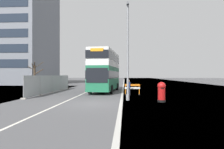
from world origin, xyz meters
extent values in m
cube|color=#4C4C4F|center=(0.00, 0.00, -0.05)|extent=(140.00, 280.00, 0.10)
cube|color=#B2AFA8|center=(2.19, 0.00, 0.00)|extent=(0.24, 196.00, 0.01)
cube|color=silver|center=(-2.31, 0.00, 0.00)|extent=(0.16, 168.00, 0.01)
cube|color=#1E6B47|center=(-0.06, 11.00, 1.76)|extent=(3.23, 10.43, 2.82)
cube|color=silver|center=(-0.06, 11.00, 3.37)|extent=(3.23, 10.43, 0.40)
cube|color=silver|center=(-0.06, 11.00, 4.35)|extent=(3.20, 10.33, 1.56)
cube|color=black|center=(-0.06, 11.00, 2.18)|extent=(3.26, 10.54, 0.90)
cube|color=black|center=(-0.06, 11.00, 4.35)|extent=(3.25, 10.48, 0.86)
cube|color=black|center=(-0.44, 5.86, 2.11)|extent=(2.28, 0.23, 1.55)
cube|color=orange|center=(-0.44, 5.86, 4.78)|extent=(1.37, 0.16, 0.32)
cube|color=#1E6B47|center=(-0.06, 11.00, 0.53)|extent=(3.26, 10.54, 0.36)
cylinder|color=black|center=(-1.53, 7.92, 0.50)|extent=(0.37, 1.02, 1.00)
cylinder|color=black|center=(0.94, 7.74, 0.50)|extent=(0.37, 1.02, 1.00)
cylinder|color=black|center=(-1.09, 13.91, 0.50)|extent=(0.37, 1.02, 1.00)
cylinder|color=black|center=(1.38, 13.73, 0.50)|extent=(0.37, 1.02, 1.00)
cylinder|color=gray|center=(2.71, 2.07, 4.00)|extent=(0.18, 0.18, 8.01)
cube|color=slate|center=(2.71, 2.07, 8.13)|extent=(0.20, 0.70, 0.20)
cylinder|color=gray|center=(2.71, 2.07, 0.25)|extent=(0.29, 0.29, 0.50)
cylinder|color=black|center=(5.37, 1.27, 0.09)|extent=(0.63, 0.63, 0.18)
cylinder|color=#B71414|center=(5.37, 1.27, 0.72)|extent=(0.59, 0.59, 1.08)
sphere|color=#B71414|center=(5.37, 1.27, 1.26)|extent=(0.66, 0.66, 0.66)
cube|color=black|center=(5.37, 0.97, 1.12)|extent=(0.22, 0.03, 0.07)
cube|color=orange|center=(3.28, 6.96, 1.05)|extent=(1.66, 0.10, 0.20)
cube|color=white|center=(3.28, 6.96, 0.73)|extent=(1.66, 0.10, 0.20)
cube|color=orange|center=(2.54, 6.97, 0.53)|extent=(0.07, 0.07, 1.05)
cube|color=black|center=(2.54, 6.97, 0.04)|extent=(0.15, 0.44, 0.08)
cube|color=orange|center=(4.03, 6.96, 0.53)|extent=(0.07, 0.07, 1.05)
cube|color=black|center=(4.03, 6.96, 0.04)|extent=(0.15, 0.44, 0.08)
cube|color=#A8AAAD|center=(-6.47, 4.00, 1.07)|extent=(0.04, 3.26, 2.04)
cube|color=#A8AAAD|center=(-6.47, 7.40, 1.07)|extent=(0.04, 3.26, 2.04)
cube|color=#A8AAAD|center=(-6.47, 10.80, 1.07)|extent=(0.04, 3.26, 2.04)
cube|color=#A8AAAD|center=(-6.47, 14.20, 1.07)|extent=(0.04, 3.26, 2.04)
cylinder|color=#939699|center=(-6.47, 2.30, 1.07)|extent=(0.06, 0.06, 2.14)
cube|color=gray|center=(-6.47, 2.30, 0.06)|extent=(0.44, 0.20, 0.12)
cylinder|color=#939699|center=(-6.47, 5.70, 1.07)|extent=(0.06, 0.06, 2.14)
cube|color=gray|center=(-6.47, 5.70, 0.06)|extent=(0.44, 0.20, 0.12)
cylinder|color=#939699|center=(-6.47, 9.10, 1.07)|extent=(0.06, 0.06, 2.14)
cube|color=gray|center=(-6.47, 9.10, 0.06)|extent=(0.44, 0.20, 0.12)
cylinder|color=#939699|center=(-6.47, 12.50, 1.07)|extent=(0.06, 0.06, 2.14)
cube|color=gray|center=(-6.47, 12.50, 0.06)|extent=(0.44, 0.20, 0.12)
cylinder|color=#939699|center=(-6.47, 15.90, 1.07)|extent=(0.06, 0.06, 2.14)
cube|color=gray|center=(-6.47, 15.90, 0.06)|extent=(0.44, 0.20, 0.12)
cube|color=silver|center=(-4.11, 30.70, 0.82)|extent=(1.75, 4.06, 1.28)
cube|color=black|center=(-4.11, 30.70, 1.82)|extent=(1.61, 2.23, 0.73)
cylinder|color=black|center=(-3.24, 31.95, 0.30)|extent=(0.20, 0.60, 0.60)
cylinder|color=black|center=(-4.99, 31.95, 0.30)|extent=(0.20, 0.60, 0.60)
cylinder|color=black|center=(-3.24, 29.44, 0.30)|extent=(0.20, 0.60, 0.60)
cylinder|color=black|center=(-4.99, 29.44, 0.30)|extent=(0.20, 0.60, 0.60)
cube|color=gray|center=(-0.98, 38.99, 0.84)|extent=(1.83, 3.94, 1.32)
cube|color=black|center=(-0.98, 38.99, 1.87)|extent=(1.68, 2.17, 0.74)
cylinder|color=black|center=(-0.07, 40.21, 0.30)|extent=(0.20, 0.60, 0.60)
cylinder|color=black|center=(-1.90, 40.21, 0.30)|extent=(0.20, 0.60, 0.60)
cylinder|color=black|center=(-0.07, 37.76, 0.30)|extent=(0.20, 0.60, 0.60)
cylinder|color=black|center=(-1.90, 37.76, 0.30)|extent=(0.20, 0.60, 0.60)
cube|color=silver|center=(-0.78, 47.93, 0.77)|extent=(1.88, 4.14, 1.19)
cube|color=black|center=(-0.78, 47.93, 1.74)|extent=(1.73, 2.27, 0.73)
cylinder|color=black|center=(0.16, 49.21, 0.30)|extent=(0.20, 0.60, 0.60)
cylinder|color=black|center=(-1.72, 49.21, 0.30)|extent=(0.20, 0.60, 0.60)
cylinder|color=black|center=(0.16, 46.65, 0.30)|extent=(0.20, 0.60, 0.60)
cylinder|color=black|center=(-1.72, 46.65, 0.30)|extent=(0.20, 0.60, 0.60)
cylinder|color=#4C3D2D|center=(-15.91, 24.54, 2.09)|extent=(0.40, 0.40, 4.17)
cylinder|color=#4C3D2D|center=(-15.02, 24.58, 2.82)|extent=(1.89, 0.29, 1.21)
cylinder|color=#4C3D2D|center=(-15.24, 25.10, 4.23)|extent=(1.48, 1.27, 1.27)
cylinder|color=#4C3D2D|center=(-16.08, 24.96, 3.94)|extent=(0.51, 1.00, 1.32)
cylinder|color=#4C3D2D|center=(-16.40, 24.68, 4.13)|extent=(1.11, 0.47, 0.78)
cylinder|color=#4C3D2D|center=(-16.52, 24.31, 3.55)|extent=(1.32, 0.59, 0.85)
cylinder|color=#4C3D2D|center=(-15.93, 24.02, 3.95)|extent=(0.21, 1.16, 1.10)
cylinder|color=#4C3D2D|center=(-15.65, 24.04, 4.29)|extent=(0.68, 1.15, 1.01)
cylinder|color=#2D3342|center=(2.89, 6.01, 0.41)|extent=(0.29, 0.29, 0.81)
cylinder|color=navy|center=(2.89, 6.01, 1.11)|extent=(0.34, 0.34, 0.59)
sphere|color=#937056|center=(2.89, 6.01, 1.51)|extent=(0.22, 0.22, 0.22)
camera|label=1|loc=(2.46, -14.58, 2.13)|focal=31.69mm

